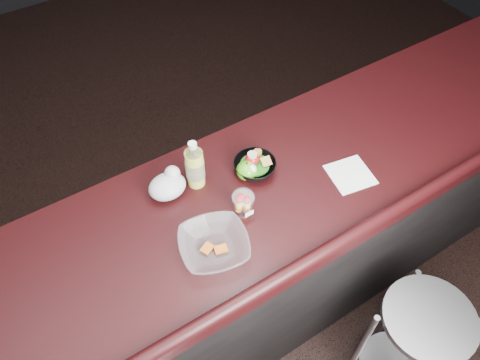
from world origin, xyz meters
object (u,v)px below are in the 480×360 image
at_px(fruit_cup, 243,203).
at_px(snack_bowl, 254,166).
at_px(lemonade_bottle, 195,167).
at_px(green_apple, 247,171).
at_px(stool_right, 416,337).
at_px(takeout_bowl, 214,245).

bearing_deg(fruit_cup, snack_bowl, 45.07).
xyz_separation_m(lemonade_bottle, green_apple, (0.18, -0.08, -0.05)).
distance_m(lemonade_bottle, snack_bowl, 0.24).
relative_size(stool_right, fruit_cup, 6.31).
bearing_deg(fruit_cup, green_apple, 52.68).
relative_size(fruit_cup, green_apple, 1.35).
bearing_deg(stool_right, fruit_cup, 126.01).
bearing_deg(fruit_cup, lemonade_bottle, 109.24).
height_order(stool_right, snack_bowl, snack_bowl).
bearing_deg(lemonade_bottle, fruit_cup, -70.76).
xyz_separation_m(snack_bowl, takeout_bowl, (-0.31, -0.22, -0.00)).
height_order(stool_right, takeout_bowl, takeout_bowl).
relative_size(stool_right, lemonade_bottle, 3.38).
height_order(lemonade_bottle, fruit_cup, lemonade_bottle).
xyz_separation_m(stool_right, fruit_cup, (-0.45, 0.62, 0.55)).
bearing_deg(takeout_bowl, stool_right, -41.01).
bearing_deg(green_apple, takeout_bowl, -141.64).
height_order(stool_right, green_apple, green_apple).
xyz_separation_m(fruit_cup, snack_bowl, (0.14, 0.14, -0.03)).
bearing_deg(stool_right, snack_bowl, 111.78).
distance_m(lemonade_bottle, takeout_bowl, 0.32).
bearing_deg(green_apple, fruit_cup, -127.32).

